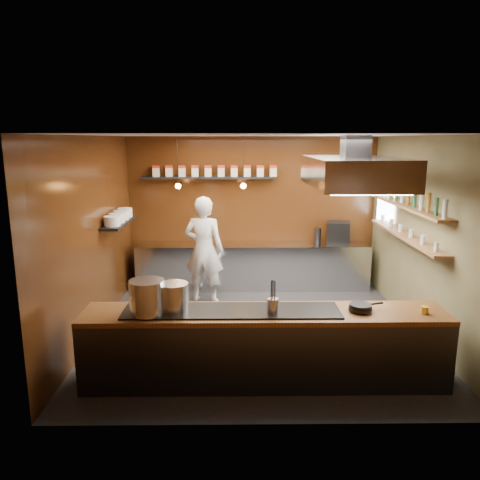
{
  "coord_description": "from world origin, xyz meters",
  "views": [
    {
      "loc": [
        -0.36,
        -6.91,
        2.95
      ],
      "look_at": [
        -0.28,
        0.4,
        1.37
      ],
      "focal_mm": 35.0,
      "sensor_mm": 36.0,
      "label": 1
    }
  ],
  "objects_px": {
    "extractor_hood": "(354,172)",
    "stockpot_small": "(174,297)",
    "stockpot_large": "(147,297)",
    "espresso_machine": "(338,233)",
    "chef": "(204,250)"
  },
  "relations": [
    {
      "from": "stockpot_large",
      "to": "stockpot_small",
      "type": "xyz_separation_m",
      "value": [
        0.3,
        0.11,
        -0.03
      ]
    },
    {
      "from": "extractor_hood",
      "to": "stockpot_large",
      "type": "relative_size",
      "value": 4.84
    },
    {
      "from": "extractor_hood",
      "to": "stockpot_large",
      "type": "bearing_deg",
      "value": -154.31
    },
    {
      "from": "extractor_hood",
      "to": "stockpot_large",
      "type": "distance_m",
      "value": 3.28
    },
    {
      "from": "extractor_hood",
      "to": "chef",
      "type": "distance_m",
      "value": 3.21
    },
    {
      "from": "extractor_hood",
      "to": "stockpot_small",
      "type": "relative_size",
      "value": 5.64
    },
    {
      "from": "stockpot_small",
      "to": "espresso_machine",
      "type": "xyz_separation_m",
      "value": [
        2.79,
        3.79,
        0.01
      ]
    },
    {
      "from": "stockpot_large",
      "to": "espresso_machine",
      "type": "xyz_separation_m",
      "value": [
        3.09,
        3.9,
        -0.02
      ]
    },
    {
      "from": "extractor_hood",
      "to": "chef",
      "type": "bearing_deg",
      "value": 141.79
    },
    {
      "from": "stockpot_large",
      "to": "extractor_hood",
      "type": "bearing_deg",
      "value": 25.69
    },
    {
      "from": "extractor_hood",
      "to": "stockpot_small",
      "type": "height_order",
      "value": "extractor_hood"
    },
    {
      "from": "espresso_machine",
      "to": "stockpot_large",
      "type": "bearing_deg",
      "value": -117.38
    },
    {
      "from": "extractor_hood",
      "to": "espresso_machine",
      "type": "bearing_deg",
      "value": 81.18
    },
    {
      "from": "stockpot_large",
      "to": "chef",
      "type": "bearing_deg",
      "value": 81.23
    },
    {
      "from": "espresso_machine",
      "to": "chef",
      "type": "xyz_separation_m",
      "value": [
        -2.62,
        -0.86,
        -0.14
      ]
    }
  ]
}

